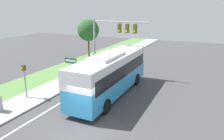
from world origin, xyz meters
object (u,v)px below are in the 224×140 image
bus (111,72)px  street_sign (70,65)px  signal_gantry (112,35)px  pedestrian_signal (24,76)px

bus → street_sign: 4.55m
signal_gantry → pedestrian_signal: 9.72m
street_sign → signal_gantry: bearing=61.4°
signal_gantry → street_sign: signal_gantry is taller
bus → pedestrian_signal: (-5.88, -3.72, -0.04)m
street_sign → pedestrian_signal: bearing=-107.6°
signal_gantry → pedestrian_signal: size_ratio=2.17×
signal_gantry → street_sign: (-2.37, -4.33, -2.50)m
street_sign → bus: bearing=-7.2°
pedestrian_signal → street_sign: bearing=72.4°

